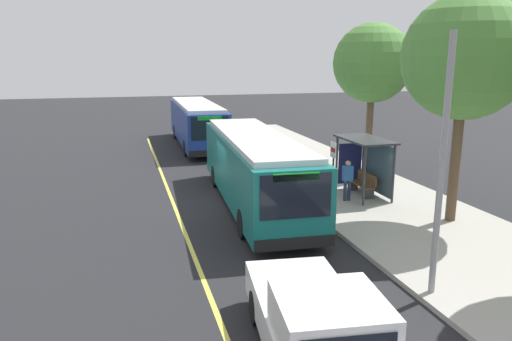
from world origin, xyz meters
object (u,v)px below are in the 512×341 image
(route_sign_post, at_px, (333,168))
(pedestrian_commuter, at_px, (348,178))
(transit_bus_main, at_px, (255,167))
(transit_bus_second, at_px, (197,122))
(pickup_truck, at_px, (318,329))
(waiting_bench, at_px, (363,184))

(route_sign_post, distance_m, pedestrian_commuter, 2.31)
(transit_bus_main, relative_size, transit_bus_second, 0.99)
(pickup_truck, relative_size, waiting_bench, 3.49)
(pickup_truck, bearing_deg, pedestrian_commuter, 151.35)
(transit_bus_main, height_order, pedestrian_commuter, transit_bus_main)
(waiting_bench, xyz_separation_m, pedestrian_commuter, (0.67, -1.09, 0.48))
(transit_bus_main, bearing_deg, pedestrian_commuter, 78.22)
(route_sign_post, bearing_deg, pickup_truck, -25.79)
(pickup_truck, height_order, pedestrian_commuter, pickup_truck)
(waiting_bench, distance_m, pedestrian_commuter, 1.36)
(pickup_truck, relative_size, route_sign_post, 2.00)
(transit_bus_main, distance_m, transit_bus_second, 14.72)
(waiting_bench, bearing_deg, pickup_truck, -31.56)
(transit_bus_second, distance_m, pedestrian_commuter, 15.96)
(transit_bus_main, bearing_deg, waiting_bench, 88.67)
(transit_bus_main, distance_m, route_sign_post, 3.35)
(pickup_truck, xyz_separation_m, route_sign_post, (-8.35, 4.03, 1.10))
(transit_bus_main, distance_m, pickup_truck, 10.92)
(pickup_truck, distance_m, waiting_bench, 12.49)
(pedestrian_commuter, bearing_deg, transit_bus_main, -101.78)
(transit_bus_main, distance_m, pedestrian_commuter, 3.84)
(transit_bus_main, height_order, waiting_bench, transit_bus_main)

